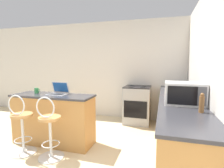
# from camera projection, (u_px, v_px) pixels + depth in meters

# --- Properties ---
(wall_back) EXTENTS (12.00, 0.06, 2.60)m
(wall_back) POSITION_uv_depth(u_px,v_px,m) (106.00, 70.00, 4.85)
(wall_back) COLOR silver
(wall_back) RESTS_ON ground_plane
(breakfast_bar) EXTENTS (1.52, 0.52, 0.92)m
(breakfast_bar) POSITION_uv_depth(u_px,v_px,m) (54.00, 119.00, 3.25)
(breakfast_bar) COLOR #B27C42
(breakfast_bar) RESTS_ON ground_plane
(counter_right) EXTENTS (0.63, 3.21, 0.92)m
(counter_right) POSITION_uv_depth(u_px,v_px,m) (178.00, 125.00, 2.91)
(counter_right) COLOR #B27C42
(counter_right) RESTS_ON ground_plane
(bar_stool_near) EXTENTS (0.40, 0.40, 1.00)m
(bar_stool_near) POSITION_uv_depth(u_px,v_px,m) (22.00, 126.00, 2.86)
(bar_stool_near) COLOR silver
(bar_stool_near) RESTS_ON ground_plane
(bar_stool_far) EXTENTS (0.40, 0.40, 1.00)m
(bar_stool_far) POSITION_uv_depth(u_px,v_px,m) (49.00, 130.00, 2.71)
(bar_stool_far) COLOR silver
(bar_stool_far) RESTS_ON ground_plane
(laptop) EXTENTS (0.34, 0.27, 0.23)m
(laptop) POSITION_uv_depth(u_px,v_px,m) (59.00, 91.00, 3.24)
(laptop) COLOR #B7BABF
(laptop) RESTS_ON breakfast_bar
(microwave) EXTENTS (0.53, 0.40, 0.31)m
(microwave) POSITION_uv_depth(u_px,v_px,m) (184.00, 93.00, 2.45)
(microwave) COLOR silver
(microwave) RESTS_ON counter_right
(toaster) EXTENTS (0.24, 0.27, 0.20)m
(toaster) POSITION_uv_depth(u_px,v_px,m) (177.00, 90.00, 3.07)
(toaster) COLOR red
(toaster) RESTS_ON counter_right
(stove_range) EXTENTS (0.64, 0.61, 0.93)m
(stove_range) POSITION_uv_depth(u_px,v_px,m) (137.00, 105.00, 4.36)
(stove_range) COLOR #9EA3A8
(stove_range) RESTS_ON ground_plane
(mug_blue) EXTENTS (0.10, 0.09, 0.10)m
(mug_blue) POSITION_uv_depth(u_px,v_px,m) (178.00, 90.00, 3.49)
(mug_blue) COLOR #2D51AD
(mug_blue) RESTS_ON counter_right
(mug_green) EXTENTS (0.10, 0.08, 0.10)m
(mug_green) POSITION_uv_depth(u_px,v_px,m) (37.00, 91.00, 3.35)
(mug_green) COLOR #338447
(mug_green) RESTS_ON breakfast_bar
(pepper_mill) EXTENTS (0.06, 0.06, 0.23)m
(pepper_mill) POSITION_uv_depth(u_px,v_px,m) (202.00, 103.00, 2.03)
(pepper_mill) COLOR brown
(pepper_mill) RESTS_ON counter_right
(mug_white) EXTENTS (0.10, 0.08, 0.10)m
(mug_white) POSITION_uv_depth(u_px,v_px,m) (167.00, 87.00, 3.87)
(mug_white) COLOR white
(mug_white) RESTS_ON counter_right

